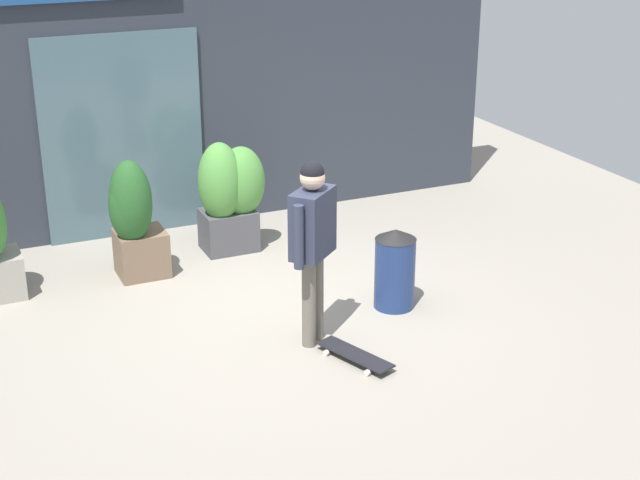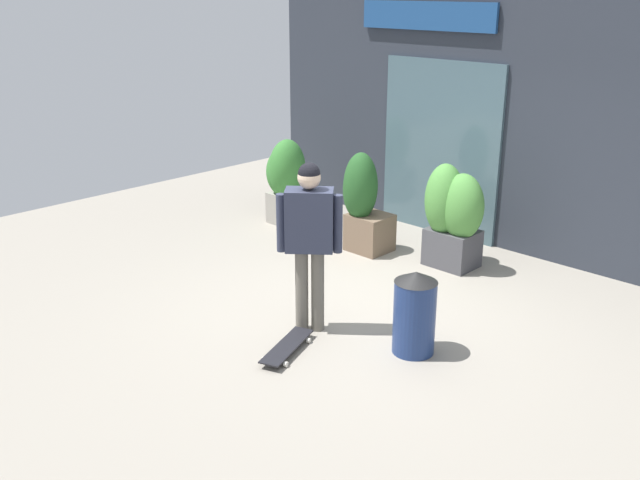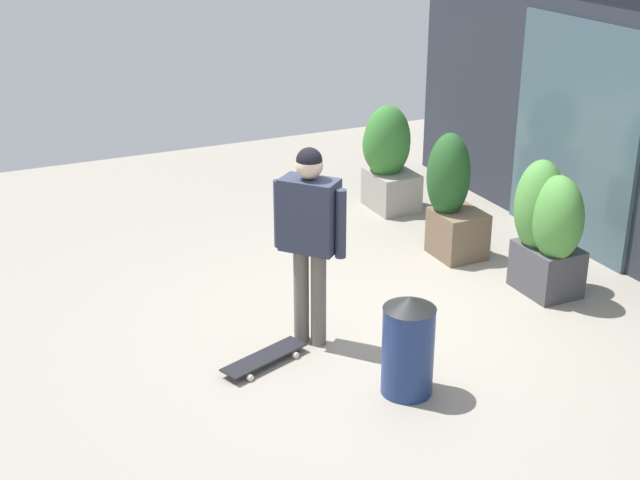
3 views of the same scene
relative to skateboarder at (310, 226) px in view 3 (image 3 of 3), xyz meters
The scene contains 7 objects.
ground_plane 1.26m from the skateboarder, 88.24° to the left, with size 12.00×12.00×0.00m, color gray.
skateboarder is the anchor object (origin of this frame).
skateboard 1.14m from the skateboarder, 69.26° to the right, with size 0.46×0.81×0.08m.
planter_box_left 2.41m from the skateboarder, 118.16° to the left, with size 0.59×0.56×1.32m.
planter_box_right 2.47m from the skateboarder, 89.37° to the left, with size 0.77×0.62×1.30m.
planter_box_mid 3.46m from the skateboarder, 140.20° to the left, with size 0.69×0.59×1.26m.
trash_bin 1.28m from the skateboarder, 18.78° to the left, with size 0.41×0.41×0.82m.
Camera 3 is at (6.20, -3.45, 3.78)m, focal length 50.44 mm.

